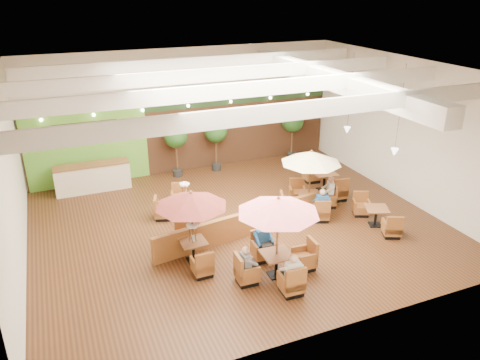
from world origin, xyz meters
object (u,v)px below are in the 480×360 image
booth_divider (242,225)px  table_3 (180,205)px  diner_2 (247,261)px  table_0 (192,208)px  diner_3 (322,201)px  topiary_2 (293,123)px  diner_4 (329,188)px  table_5 (324,182)px  service_counter (93,177)px  table_4 (376,217)px  table_1 (278,223)px  diner_0 (292,270)px  topiary_0 (176,138)px  topiary_1 (216,133)px  diner_1 (263,238)px  table_2 (310,169)px

booth_divider → table_3: (-1.53, 2.33, -0.01)m
booth_divider → diner_2: size_ratio=8.81×
table_0 → diner_3: (5.07, 0.79, -1.05)m
topiary_2 → diner_4: bearing=-103.0°
table_5 → diner_3: bearing=-117.3°
table_5 → service_counter: bearing=164.5°
table_4 → topiary_2: 7.38m
table_0 → table_1: size_ratio=0.93×
service_counter → diner_2: bearing=-68.5°
booth_divider → table_1: bearing=-98.5°
booth_divider → diner_4: size_ratio=8.18×
service_counter → table_4: service_counter is taller
diner_0 → diner_2: bearing=139.9°
table_4 → topiary_0: (-5.27, 7.21, 1.43)m
table_1 → topiary_1: (1.25, 8.64, 0.00)m
table_0 → topiary_1: bearing=64.0°
table_3 → diner_0: bearing=-57.7°
topiary_1 → diner_2: topiary_1 is taller
table_0 → diner_1: bearing=-21.7°
topiary_1 → diner_2: (-2.19, -8.64, -1.03)m
diner_2 → topiary_2: bearing=140.8°
diner_2 → table_4: bearing=100.3°
service_counter → diner_3: diner_3 is taller
topiary_0 → topiary_2: (5.77, 0.00, 0.04)m
diner_3 → diner_4: (0.89, 0.89, -0.01)m
topiary_2 → table_0: bearing=-136.0°
table_2 → diner_4: (0.89, -0.00, -0.92)m
topiary_2 → diner_3: (-2.10, -6.15, -1.04)m
table_0 → diner_4: bearing=14.9°
booth_divider → table_2: (3.10, 0.89, 1.22)m
diner_2 → booth_divider: bearing=156.2°
service_counter → diner_4: diner_4 is taller
table_5 → diner_3: diner_3 is taller
topiary_1 → service_counter: bearing=-177.9°
diner_0 → diner_2: diner_0 is taller
table_2 → topiary_1: table_2 is taller
diner_1 → diner_3: (3.06, 1.55, 0.00)m
service_counter → diner_0: 10.31m
diner_2 → diner_3: bearing=118.0°
service_counter → topiary_2: (9.43, 0.20, 1.22)m
table_1 → table_5: bearing=48.2°
table_1 → table_4: bearing=19.3°
table_2 → topiary_0: bearing=147.0°
table_2 → diner_1: table_2 is taller
table_3 → diner_1: 4.20m
topiary_0 → diner_2: (-0.34, -8.64, -1.03)m
service_counter → diner_1: diner_1 is taller
diner_1 → diner_2: (-0.94, -0.94, -0.03)m
table_2 → diner_3: size_ratio=3.12×
table_2 → topiary_2: bearing=90.3°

